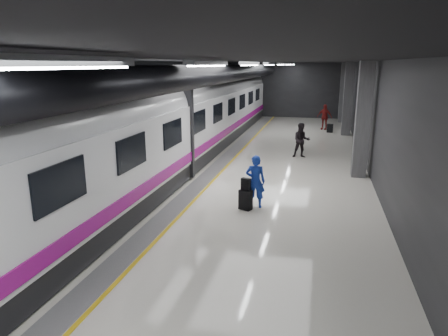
# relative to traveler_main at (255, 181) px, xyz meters

# --- Properties ---
(ground) EXTENTS (40.00, 40.00, 0.00)m
(ground) POSITION_rel_traveler_main_xyz_m (-1.09, 2.51, -0.84)
(ground) COLOR silver
(ground) RESTS_ON ground
(platform_hall) EXTENTS (10.02, 40.02, 4.51)m
(platform_hall) POSITION_rel_traveler_main_xyz_m (-1.38, 3.47, 2.70)
(platform_hall) COLOR black
(platform_hall) RESTS_ON ground
(train) EXTENTS (3.05, 38.00, 4.05)m
(train) POSITION_rel_traveler_main_xyz_m (-4.34, 2.51, 1.23)
(train) COLOR black
(train) RESTS_ON ground
(traveler_main) EXTENTS (0.63, 0.43, 1.67)m
(traveler_main) POSITION_rel_traveler_main_xyz_m (0.00, 0.00, 0.00)
(traveler_main) COLOR blue
(traveler_main) RESTS_ON ground
(suitcase_main) EXTENTS (0.45, 0.38, 0.63)m
(suitcase_main) POSITION_rel_traveler_main_xyz_m (-0.25, -0.30, -0.52)
(suitcase_main) COLOR black
(suitcase_main) RESTS_ON ground
(shoulder_bag) EXTENTS (0.31, 0.22, 0.37)m
(shoulder_bag) POSITION_rel_traveler_main_xyz_m (-0.25, -0.28, -0.02)
(shoulder_bag) COLOR black
(shoulder_bag) RESTS_ON suitcase_main
(traveler_far_a) EXTENTS (0.89, 0.74, 1.66)m
(traveler_far_a) POSITION_rel_traveler_main_xyz_m (1.03, 7.36, -0.00)
(traveler_far_a) COLOR black
(traveler_far_a) RESTS_ON ground
(traveler_far_b) EXTENTS (1.09, 0.69, 1.72)m
(traveler_far_b) POSITION_rel_traveler_main_xyz_m (2.12, 16.43, 0.02)
(traveler_far_b) COLOR maroon
(traveler_far_b) RESTS_ON ground
(suitcase_far) EXTENTS (0.41, 0.29, 0.56)m
(suitcase_far) POSITION_rel_traveler_main_xyz_m (2.51, 15.20, -0.56)
(suitcase_far) COLOR black
(suitcase_far) RESTS_ON ground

